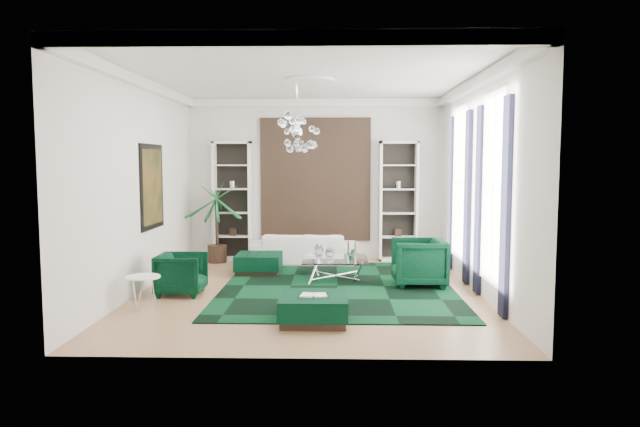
{
  "coord_description": "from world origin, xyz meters",
  "views": [
    {
      "loc": [
        0.45,
        -10.03,
        2.31
      ],
      "look_at": [
        0.19,
        0.5,
        1.36
      ],
      "focal_mm": 32.0,
      "sensor_mm": 36.0,
      "label": 1
    }
  ],
  "objects_px": {
    "palm": "(217,211)",
    "side_table": "(143,293)",
    "ottoman_side": "(259,264)",
    "ottoman_front": "(314,309)",
    "armchair_left": "(181,274)",
    "armchair_right": "(419,262)",
    "sofa": "(304,248)",
    "coffee_table": "(335,269)"
  },
  "relations": [
    {
      "from": "coffee_table",
      "to": "sofa",
      "type": "bearing_deg",
      "value": 111.53
    },
    {
      "from": "ottoman_side",
      "to": "sofa",
      "type": "bearing_deg",
      "value": 53.79
    },
    {
      "from": "armchair_left",
      "to": "ottoman_side",
      "type": "height_order",
      "value": "armchair_left"
    },
    {
      "from": "side_table",
      "to": "ottoman_front",
      "type": "bearing_deg",
      "value": -13.5
    },
    {
      "from": "armchair_left",
      "to": "palm",
      "type": "relative_size",
      "value": 0.33
    },
    {
      "from": "armchair_right",
      "to": "sofa",
      "type": "bearing_deg",
      "value": -135.62
    },
    {
      "from": "ottoman_side",
      "to": "ottoman_front",
      "type": "xyz_separation_m",
      "value": [
        1.28,
        -3.61,
        -0.01
      ]
    },
    {
      "from": "armchair_left",
      "to": "palm",
      "type": "distance_m",
      "value": 3.35
    },
    {
      "from": "sofa",
      "to": "side_table",
      "type": "height_order",
      "value": "sofa"
    },
    {
      "from": "sofa",
      "to": "palm",
      "type": "relative_size",
      "value": 0.99
    },
    {
      "from": "coffee_table",
      "to": "palm",
      "type": "relative_size",
      "value": 0.52
    },
    {
      "from": "ottoman_front",
      "to": "side_table",
      "type": "xyz_separation_m",
      "value": [
        -2.71,
        0.65,
        0.06
      ]
    },
    {
      "from": "sofa",
      "to": "ottoman_front",
      "type": "bearing_deg",
      "value": 94.8
    },
    {
      "from": "ottoman_side",
      "to": "ottoman_front",
      "type": "bearing_deg",
      "value": -70.47
    },
    {
      "from": "armchair_right",
      "to": "coffee_table",
      "type": "distance_m",
      "value": 1.66
    },
    {
      "from": "palm",
      "to": "armchair_left",
      "type": "bearing_deg",
      "value": -89.26
    },
    {
      "from": "sofa",
      "to": "ottoman_side",
      "type": "relative_size",
      "value": 2.58
    },
    {
      "from": "armchair_right",
      "to": "ottoman_side",
      "type": "relative_size",
      "value": 1.07
    },
    {
      "from": "armchair_left",
      "to": "armchair_right",
      "type": "relative_size",
      "value": 0.82
    },
    {
      "from": "sofa",
      "to": "ottoman_front",
      "type": "relative_size",
      "value": 2.43
    },
    {
      "from": "armchair_left",
      "to": "side_table",
      "type": "bearing_deg",
      "value": 161.62
    },
    {
      "from": "side_table",
      "to": "ottoman_side",
      "type": "bearing_deg",
      "value": 64.22
    },
    {
      "from": "armchair_left",
      "to": "ottoman_side",
      "type": "bearing_deg",
      "value": -29.28
    },
    {
      "from": "armchair_right",
      "to": "ottoman_front",
      "type": "xyz_separation_m",
      "value": [
        -1.87,
        -2.48,
        -0.25
      ]
    },
    {
      "from": "coffee_table",
      "to": "ottoman_side",
      "type": "xyz_separation_m",
      "value": [
        -1.59,
        0.62,
        -0.01
      ]
    },
    {
      "from": "coffee_table",
      "to": "ottoman_front",
      "type": "distance_m",
      "value": 3.01
    },
    {
      "from": "ottoman_front",
      "to": "side_table",
      "type": "distance_m",
      "value": 2.79
    },
    {
      "from": "armchair_left",
      "to": "coffee_table",
      "type": "relative_size",
      "value": 0.64
    },
    {
      "from": "side_table",
      "to": "armchair_left",
      "type": "bearing_deg",
      "value": 71.62
    },
    {
      "from": "ottoman_side",
      "to": "palm",
      "type": "xyz_separation_m",
      "value": [
        -1.13,
        1.29,
        1.0
      ]
    },
    {
      "from": "ottoman_front",
      "to": "palm",
      "type": "xyz_separation_m",
      "value": [
        -2.41,
        4.9,
        1.01
      ]
    },
    {
      "from": "ottoman_side",
      "to": "side_table",
      "type": "distance_m",
      "value": 3.28
    },
    {
      "from": "coffee_table",
      "to": "ottoman_front",
      "type": "relative_size",
      "value": 1.28
    },
    {
      "from": "side_table",
      "to": "palm",
      "type": "bearing_deg",
      "value": 86.05
    },
    {
      "from": "sofa",
      "to": "side_table",
      "type": "bearing_deg",
      "value": 60.98
    },
    {
      "from": "side_table",
      "to": "palm",
      "type": "relative_size",
      "value": 0.22
    },
    {
      "from": "armchair_left",
      "to": "ottoman_side",
      "type": "distance_m",
      "value": 2.24
    },
    {
      "from": "coffee_table",
      "to": "armchair_right",
      "type": "bearing_deg",
      "value": -18.15
    },
    {
      "from": "ottoman_side",
      "to": "ottoman_front",
      "type": "height_order",
      "value": "ottoman_side"
    },
    {
      "from": "armchair_left",
      "to": "coffee_table",
      "type": "distance_m",
      "value": 3.0
    },
    {
      "from": "armchair_right",
      "to": "ottoman_front",
      "type": "distance_m",
      "value": 3.12
    },
    {
      "from": "palm",
      "to": "side_table",
      "type": "bearing_deg",
      "value": -93.95
    }
  ]
}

